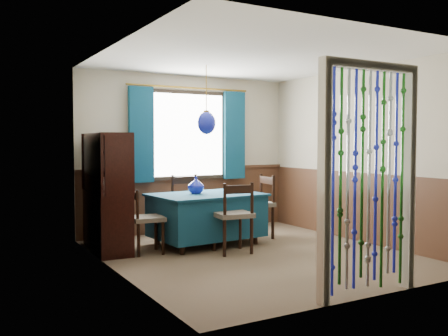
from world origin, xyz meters
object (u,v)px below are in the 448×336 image
dining_table (206,215)px  chair_far (189,204)px  bowl_shelf (115,169)px  chair_near (234,215)px  pendant_lamp (206,123)px  vase_sideboard (105,183)px  chair_left (145,219)px  vase_table (196,186)px  chair_right (258,204)px  sideboard (106,209)px

dining_table → chair_far: bearing=84.3°
bowl_shelf → chair_near: bearing=-29.6°
pendant_lamp → vase_sideboard: size_ratio=4.82×
dining_table → chair_left: size_ratio=1.86×
vase_table → pendant_lamp: bearing=-43.4°
bowl_shelf → vase_sideboard: (0.00, 0.50, -0.21)m
chair_near → chair_right: size_ratio=0.98×
chair_far → sideboard: size_ratio=0.60×
vase_sideboard → pendant_lamp: bearing=-25.4°
chair_left → chair_near: bearing=67.6°
chair_right → bowl_shelf: size_ratio=4.63×
dining_table → bowl_shelf: 1.44m
dining_table → chair_near: 0.66m
sideboard → pendant_lamp: 1.79m
chair_near → chair_right: bearing=47.2°
vase_table → vase_sideboard: (-1.16, 0.50, 0.05)m
chair_left → bowl_shelf: bearing=-117.3°
chair_far → pendant_lamp: bearing=89.8°
vase_table → dining_table: bearing=-43.4°
chair_near → vase_sideboard: bearing=143.3°
chair_left → sideboard: sideboard is taller
chair_near → sideboard: bearing=151.3°
chair_left → vase_sideboard: 0.89m
dining_table → pendant_lamp: 1.29m
pendant_lamp → vase_sideboard: 1.63m
chair_left → bowl_shelf: 0.75m
dining_table → bowl_shelf: size_ratio=7.66×
dining_table → vase_sideboard: size_ratio=7.89×
chair_left → vase_table: (0.84, 0.21, 0.38)m
chair_near → pendant_lamp: 1.38m
dining_table → chair_near: chair_near is taller
dining_table → pendant_lamp: bearing=85.8°
chair_far → pendant_lamp: pendant_lamp is taller
chair_right → sideboard: bearing=89.1°
chair_near → chair_left: bearing=158.3°
chair_left → vase_table: size_ratio=3.87×
chair_far → pendant_lamp: size_ratio=0.99×
chair_left → vase_sideboard: size_ratio=4.24×
sideboard → pendant_lamp: pendant_lamp is taller
pendant_lamp → dining_table: bearing=-90.0°
chair_far → bowl_shelf: size_ratio=4.61×
sideboard → pendant_lamp: size_ratio=1.63×
chair_far → sideboard: 1.37m
chair_far → sideboard: sideboard is taller
chair_left → vase_sideboard: bearing=-149.7°
chair_right → pendant_lamp: bearing=100.8°
chair_far → chair_right: chair_right is taller
dining_table → chair_right: (0.92, 0.08, 0.08)m
chair_right → vase_sideboard: (-2.18, 0.52, 0.38)m
pendant_lamp → bowl_shelf: pendant_lamp is taller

